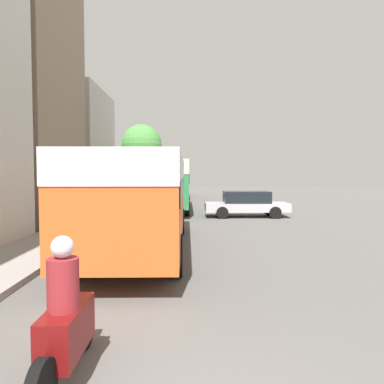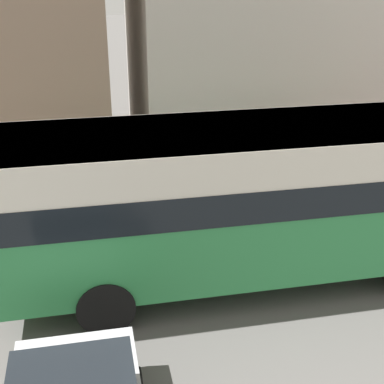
# 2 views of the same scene
# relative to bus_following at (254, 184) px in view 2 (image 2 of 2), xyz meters

# --- Properties ---
(building_end_row) EXTENTS (6.13, 7.65, 8.04)m
(building_end_row) POSITION_rel_bus_following_xyz_m (-7.63, 2.45, 1.99)
(building_end_row) COLOR beige
(building_end_row) RESTS_ON ground_plane
(bus_following) EXTENTS (2.61, 9.45, 3.13)m
(bus_following) POSITION_rel_bus_following_xyz_m (0.00, 0.00, 0.00)
(bus_following) COLOR #2D8447
(bus_following) RESTS_ON ground_plane
(pedestrian_near_curb) EXTENTS (0.32, 0.32, 1.69)m
(pedestrian_near_curb) POSITION_rel_bus_following_xyz_m (-3.31, 4.08, -1.00)
(pedestrian_near_curb) COLOR #232838
(pedestrian_near_curb) RESTS_ON sidewalk
(pedestrian_walking_away) EXTENTS (0.39, 0.39, 1.79)m
(pedestrian_walking_away) POSITION_rel_bus_following_xyz_m (-3.87, 1.39, -0.96)
(pedestrian_walking_away) COLOR #232838
(pedestrian_walking_away) RESTS_ON sidewalk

